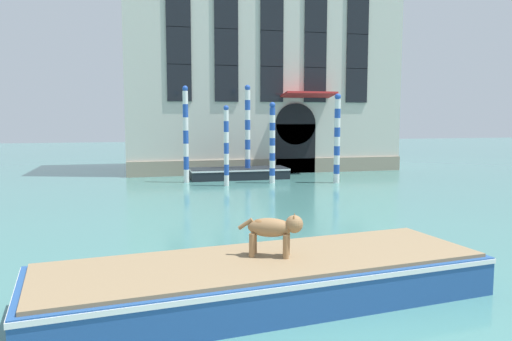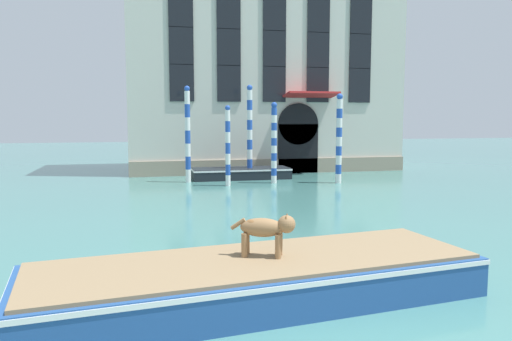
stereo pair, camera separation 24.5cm
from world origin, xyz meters
The scene contains 9 objects.
palazzo_left centered at (4.19, 26.38, 6.45)m, with size 15.38×7.40×12.92m.
boat_foreground centered at (-0.91, 5.14, 0.39)m, with size 7.90×3.33×0.73m.
dog_on_deck centered at (-0.72, 5.24, 1.21)m, with size 1.06×0.60×0.74m.
boat_moored_near_palazzo centered at (2.00, 21.56, 0.28)m, with size 4.88×1.79×0.53m.
mooring_pole_0 centered at (2.43, 21.47, 2.35)m, with size 0.28×0.28×4.65m.
mooring_pole_1 centered at (-0.70, 20.74, 2.28)m, with size 0.26×0.26×4.52m.
mooring_pole_2 centered at (3.19, 19.58, 1.90)m, with size 0.27×0.27×3.76m.
mooring_pole_3 centered at (6.13, 18.91, 2.10)m, with size 0.29×0.29×4.15m.
mooring_pole_4 centered at (0.94, 19.12, 1.81)m, with size 0.23×0.23×3.59m.
Camera 2 is at (-2.73, -2.81, 3.11)m, focal length 35.00 mm.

